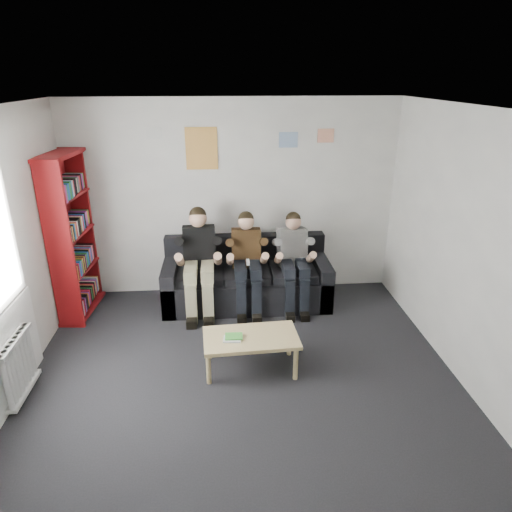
{
  "coord_description": "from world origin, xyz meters",
  "views": [
    {
      "loc": [
        -0.16,
        -3.64,
        2.97
      ],
      "look_at": [
        0.23,
        1.3,
        0.98
      ],
      "focal_mm": 32.0,
      "sensor_mm": 36.0,
      "label": 1
    }
  ],
  "objects_px": {
    "bookshelf": "(72,236)",
    "coffee_table": "(251,340)",
    "sofa": "(246,280)",
    "person_middle": "(247,263)",
    "person_left": "(199,262)",
    "person_right": "(294,262)"
  },
  "relations": [
    {
      "from": "person_middle",
      "to": "person_right",
      "type": "height_order",
      "value": "person_middle"
    },
    {
      "from": "bookshelf",
      "to": "person_middle",
      "type": "bearing_deg",
      "value": 2.87
    },
    {
      "from": "person_left",
      "to": "coffee_table",
      "type": "bearing_deg",
      "value": -69.58
    },
    {
      "from": "person_left",
      "to": "bookshelf",
      "type": "bearing_deg",
      "value": 173.87
    },
    {
      "from": "person_middle",
      "to": "sofa",
      "type": "bearing_deg",
      "value": 91.07
    },
    {
      "from": "bookshelf",
      "to": "coffee_table",
      "type": "relative_size",
      "value": 2.11
    },
    {
      "from": "sofa",
      "to": "bookshelf",
      "type": "bearing_deg",
      "value": -177.49
    },
    {
      "from": "sofa",
      "to": "person_right",
      "type": "height_order",
      "value": "person_right"
    },
    {
      "from": "person_middle",
      "to": "person_left",
      "type": "bearing_deg",
      "value": -178.58
    },
    {
      "from": "coffee_table",
      "to": "person_middle",
      "type": "xyz_separation_m",
      "value": [
        0.05,
        1.39,
        0.31
      ]
    },
    {
      "from": "sofa",
      "to": "person_middle",
      "type": "xyz_separation_m",
      "value": [
        -0.0,
        -0.2,
        0.34
      ]
    },
    {
      "from": "sofa",
      "to": "bookshelf",
      "type": "distance_m",
      "value": 2.34
    },
    {
      "from": "coffee_table",
      "to": "bookshelf",
      "type": "bearing_deg",
      "value": 145.55
    },
    {
      "from": "sofa",
      "to": "person_right",
      "type": "bearing_deg",
      "value": -17.73
    },
    {
      "from": "sofa",
      "to": "person_right",
      "type": "relative_size",
      "value": 1.74
    },
    {
      "from": "sofa",
      "to": "person_left",
      "type": "height_order",
      "value": "person_left"
    },
    {
      "from": "bookshelf",
      "to": "person_left",
      "type": "bearing_deg",
      "value": 1.69
    },
    {
      "from": "bookshelf",
      "to": "coffee_table",
      "type": "xyz_separation_m",
      "value": [
        2.17,
        -1.49,
        -0.7
      ]
    },
    {
      "from": "sofa",
      "to": "bookshelf",
      "type": "xyz_separation_m",
      "value": [
        -2.22,
        -0.1,
        0.74
      ]
    },
    {
      "from": "sofa",
      "to": "bookshelf",
      "type": "relative_size",
      "value": 1.07
    },
    {
      "from": "sofa",
      "to": "person_left",
      "type": "xyz_separation_m",
      "value": [
        -0.62,
        -0.2,
        0.37
      ]
    },
    {
      "from": "coffee_table",
      "to": "person_right",
      "type": "relative_size",
      "value": 0.78
    }
  ]
}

